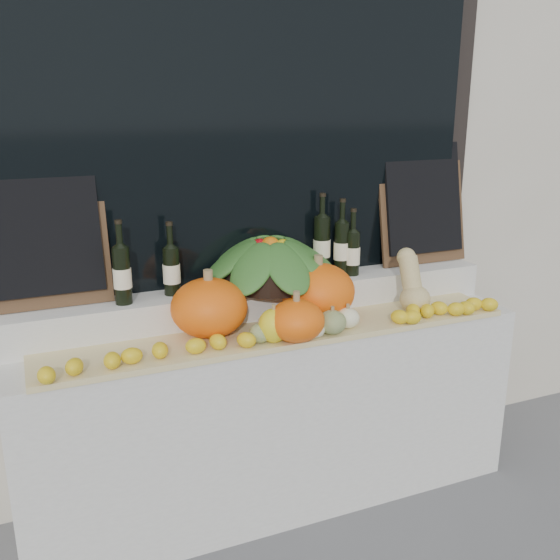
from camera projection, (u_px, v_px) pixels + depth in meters
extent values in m
cube|color=beige|center=(217.00, 18.00, 3.07)|extent=(7.00, 0.90, 4.50)
cube|color=black|center=(249.00, 91.00, 2.77)|extent=(2.40, 0.04, 2.10)
cube|color=black|center=(252.00, 91.00, 2.74)|extent=(2.20, 0.02, 2.00)
cube|color=silver|center=(274.00, 414.00, 2.94)|extent=(2.30, 0.55, 0.88)
cube|color=silver|center=(261.00, 300.00, 2.93)|extent=(2.30, 0.25, 0.16)
cube|color=tan|center=(284.00, 333.00, 2.70)|extent=(2.10, 0.32, 0.02)
ellipsoid|color=#FF640D|center=(209.00, 308.00, 2.61)|extent=(0.37, 0.37, 0.25)
ellipsoid|color=#FF640D|center=(318.00, 291.00, 2.82)|extent=(0.44, 0.44, 0.26)
ellipsoid|color=#FF640D|center=(296.00, 321.00, 2.57)|extent=(0.25, 0.25, 0.17)
ellipsoid|color=tan|center=(415.00, 299.00, 2.92)|extent=(0.14, 0.14, 0.13)
cylinder|color=tan|center=(410.00, 273.00, 2.93)|extent=(0.09, 0.14, 0.18)
sphere|color=tan|center=(406.00, 257.00, 2.95)|extent=(0.09, 0.09, 0.09)
ellipsoid|color=#355D1C|center=(332.00, 322.00, 2.65)|extent=(0.12, 0.12, 0.10)
cylinder|color=olive|center=(333.00, 308.00, 2.63)|extent=(0.02, 0.02, 0.02)
ellipsoid|color=#355D1C|center=(260.00, 333.00, 2.56)|extent=(0.09, 0.09, 0.08)
cylinder|color=olive|center=(260.00, 321.00, 2.54)|extent=(0.02, 0.02, 0.02)
ellipsoid|color=#F1EBC0|center=(315.00, 330.00, 2.62)|extent=(0.08, 0.08, 0.07)
cylinder|color=olive|center=(315.00, 320.00, 2.61)|extent=(0.02, 0.02, 0.02)
ellipsoid|color=yellow|center=(274.00, 326.00, 2.56)|extent=(0.13, 0.13, 0.14)
cylinder|color=olive|center=(274.00, 307.00, 2.53)|extent=(0.02, 0.02, 0.02)
ellipsoid|color=#F1EBC0|center=(347.00, 318.00, 2.72)|extent=(0.11, 0.11, 0.09)
cylinder|color=olive|center=(348.00, 306.00, 2.71)|extent=(0.02, 0.02, 0.02)
cylinder|color=black|center=(270.00, 273.00, 2.89)|extent=(0.46, 0.46, 0.10)
cylinder|color=black|center=(122.00, 276.00, 2.60)|extent=(0.07, 0.07, 0.24)
cylinder|color=black|center=(119.00, 235.00, 2.55)|extent=(0.03, 0.03, 0.10)
cylinder|color=#F7EDCE|center=(122.00, 278.00, 2.60)|extent=(0.08, 0.08, 0.08)
cylinder|color=black|center=(118.00, 222.00, 2.53)|extent=(0.03, 0.03, 0.02)
cylinder|color=black|center=(172.00, 271.00, 2.72)|extent=(0.07, 0.07, 0.21)
cylinder|color=black|center=(170.00, 236.00, 2.68)|extent=(0.03, 0.03, 0.10)
cylinder|color=#F7EDCE|center=(172.00, 273.00, 2.73)|extent=(0.08, 0.08, 0.08)
cylinder|color=black|center=(169.00, 224.00, 2.66)|extent=(0.03, 0.03, 0.02)
cylinder|color=black|center=(322.00, 246.00, 3.02)|extent=(0.08, 0.08, 0.29)
cylinder|color=black|center=(322.00, 207.00, 2.96)|extent=(0.03, 0.03, 0.10)
cylinder|color=#F7EDCE|center=(322.00, 248.00, 3.02)|extent=(0.08, 0.08, 0.08)
cylinder|color=black|center=(323.00, 195.00, 2.95)|extent=(0.03, 0.03, 0.02)
cylinder|color=black|center=(341.00, 249.00, 3.02)|extent=(0.07, 0.07, 0.26)
cylinder|color=black|center=(343.00, 212.00, 2.97)|extent=(0.03, 0.03, 0.10)
cylinder|color=#F7EDCE|center=(341.00, 251.00, 3.02)|extent=(0.08, 0.08, 0.08)
cylinder|color=black|center=(343.00, 200.00, 2.95)|extent=(0.03, 0.03, 0.02)
cylinder|color=black|center=(352.00, 253.00, 3.03)|extent=(0.07, 0.07, 0.21)
cylinder|color=black|center=(353.00, 222.00, 2.98)|extent=(0.03, 0.03, 0.10)
cylinder|color=#F7EDCE|center=(352.00, 255.00, 3.03)|extent=(0.08, 0.08, 0.08)
cylinder|color=black|center=(354.00, 210.00, 2.96)|extent=(0.03, 0.03, 0.02)
cube|color=#4C331E|center=(44.00, 233.00, 2.54)|extent=(0.50, 0.14, 0.61)
cube|color=black|center=(43.00, 226.00, 2.52)|extent=(0.44, 0.13, 0.55)
cube|color=#4C331E|center=(422.00, 204.00, 3.22)|extent=(0.50, 0.14, 0.61)
cube|color=black|center=(424.00, 198.00, 3.20)|extent=(0.44, 0.13, 0.55)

